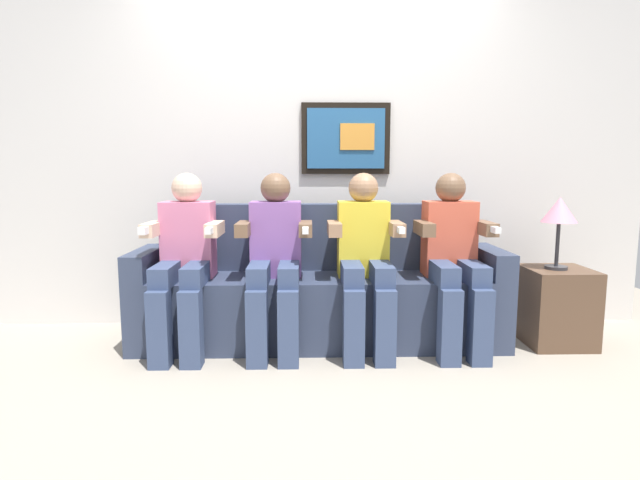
{
  "coord_description": "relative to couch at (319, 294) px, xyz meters",
  "views": [
    {
      "loc": [
        -0.07,
        -2.95,
        1.12
      ],
      "look_at": [
        0.0,
        0.15,
        0.7
      ],
      "focal_mm": 28.55,
      "sensor_mm": 36.0,
      "label": 1
    }
  ],
  "objects": [
    {
      "name": "side_table_right",
      "position": [
        1.54,
        -0.11,
        -0.06
      ],
      "size": [
        0.4,
        0.4,
        0.5
      ],
      "color": "brown",
      "rests_on": "ground_plane"
    },
    {
      "name": "person_rightmost",
      "position": [
        0.84,
        -0.17,
        0.29
      ],
      "size": [
        0.46,
        0.56,
        1.11
      ],
      "color": "#D8593F",
      "rests_on": "ground_plane"
    },
    {
      "name": "person_left_center",
      "position": [
        -0.28,
        -0.17,
        0.29
      ],
      "size": [
        0.46,
        0.56,
        1.11
      ],
      "color": "#8C59A5",
      "rests_on": "ground_plane"
    },
    {
      "name": "table_lamp",
      "position": [
        1.51,
        -0.12,
        0.55
      ],
      "size": [
        0.22,
        0.22,
        0.46
      ],
      "color": "#333338",
      "rests_on": "side_table_right"
    },
    {
      "name": "person_right_center",
      "position": [
        0.28,
        -0.17,
        0.29
      ],
      "size": [
        0.46,
        0.56,
        1.11
      ],
      "color": "yellow",
      "rests_on": "ground_plane"
    },
    {
      "name": "person_leftmost",
      "position": [
        -0.84,
        -0.17,
        0.29
      ],
      "size": [
        0.46,
        0.56,
        1.11
      ],
      "color": "pink",
      "rests_on": "ground_plane"
    },
    {
      "name": "ground_plane",
      "position": [
        0.0,
        -0.33,
        -0.31
      ],
      "size": [
        6.21,
        6.21,
        0.0
      ],
      "primitive_type": "plane",
      "color": "#9E9384"
    },
    {
      "name": "back_wall_assembly",
      "position": [
        0.01,
        0.44,
        0.99
      ],
      "size": [
        4.78,
        0.1,
        2.6
      ],
      "color": "silver",
      "rests_on": "ground_plane"
    },
    {
      "name": "couch",
      "position": [
        0.0,
        0.0,
        0.0
      ],
      "size": [
        2.38,
        0.58,
        0.9
      ],
      "color": "#333D56",
      "rests_on": "ground_plane"
    }
  ]
}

